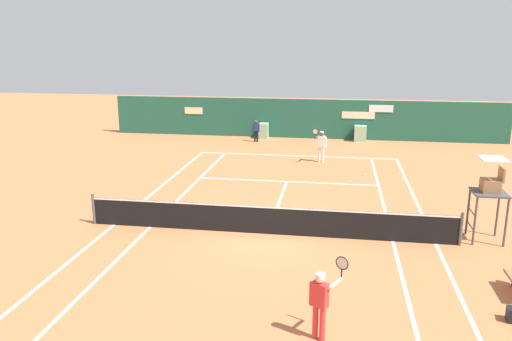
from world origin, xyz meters
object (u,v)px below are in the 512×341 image
object	(u,v)px
tennis_ball_mid_court	(364,175)
player_near_side	(321,299)
umpire_chair	(490,188)
player_on_baseline	(321,144)
ball_kid_left_post	(256,129)

from	to	relation	value
tennis_ball_mid_court	player_near_side	bearing A→B (deg)	-96.37
umpire_chair	tennis_ball_mid_court	world-z (taller)	umpire_chair
player_on_baseline	ball_kid_left_post	world-z (taller)	player_on_baseline
player_on_baseline	tennis_ball_mid_court	distance (m)	3.34
umpire_chair	tennis_ball_mid_court	distance (m)	8.35
player_on_baseline	tennis_ball_mid_court	bearing A→B (deg)	140.69
umpire_chair	tennis_ball_mid_court	size ratio (longest dim) A/B	39.23
umpire_chair	tennis_ball_mid_court	bearing A→B (deg)	24.58
umpire_chair	ball_kid_left_post	size ratio (longest dim) A/B	1.98
player_near_side	tennis_ball_mid_court	world-z (taller)	player_near_side
player_near_side	umpire_chair	bearing A→B (deg)	80.58
player_on_baseline	player_near_side	size ratio (longest dim) A/B	1.04
tennis_ball_mid_court	ball_kid_left_post	bearing A→B (deg)	130.99
ball_kid_left_post	tennis_ball_mid_court	distance (m)	9.60
player_on_baseline	tennis_ball_mid_court	world-z (taller)	player_on_baseline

